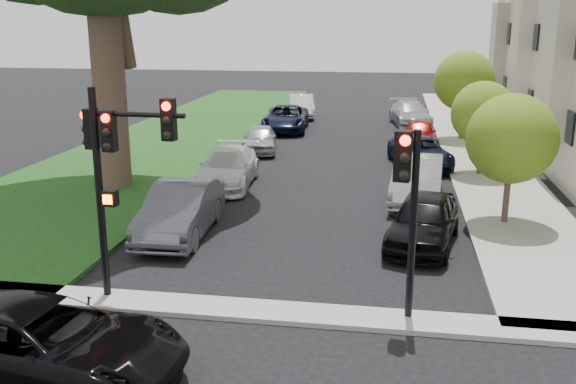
% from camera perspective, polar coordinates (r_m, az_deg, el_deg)
% --- Properties ---
extents(ground, '(140.00, 140.00, 0.00)m').
position_cam_1_polar(ground, '(12.70, -3.81, -14.66)').
color(ground, black).
rests_on(ground, ground).
extents(grass_strip, '(8.00, 44.00, 0.12)m').
position_cam_1_polar(grass_strip, '(37.13, -8.99, 5.24)').
color(grass_strip, '#183211').
rests_on(grass_strip, ground).
extents(sidewalk_right, '(3.50, 44.00, 0.12)m').
position_cam_1_polar(sidewalk_right, '(35.52, 16.00, 4.39)').
color(sidewalk_right, '#A19F9A').
rests_on(sidewalk_right, ground).
extents(sidewalk_cross, '(60.00, 1.00, 0.12)m').
position_cam_1_polar(sidewalk_cross, '(14.40, -1.98, -10.58)').
color(sidewalk_cross, '#A19F9A').
rests_on(sidewalk_cross, ground).
extents(house_d, '(7.70, 7.55, 15.97)m').
position_cam_1_polar(house_d, '(42.38, 23.65, 14.74)').
color(house_d, gray).
rests_on(house_d, ground).
extents(small_tree_a, '(2.77, 2.77, 4.16)m').
position_cam_1_polar(small_tree_a, '(20.82, 19.27, 4.48)').
color(small_tree_a, brown).
rests_on(small_tree_a, ground).
extents(small_tree_b, '(2.62, 2.62, 3.92)m').
position_cam_1_polar(small_tree_b, '(27.39, 16.98, 6.70)').
color(small_tree_b, brown).
rests_on(small_tree_b, ground).
extents(small_tree_c, '(3.17, 3.17, 4.75)m').
position_cam_1_polar(small_tree_c, '(35.43, 15.41, 9.48)').
color(small_tree_c, brown).
rests_on(small_tree_c, ground).
extents(traffic_signal_main, '(2.39, 0.62, 4.90)m').
position_cam_1_polar(traffic_signal_main, '(14.58, -15.22, 3.02)').
color(traffic_signal_main, black).
rests_on(traffic_signal_main, ground).
extents(traffic_signal_secondary, '(0.55, 0.45, 4.17)m').
position_cam_1_polar(traffic_signal_secondary, '(13.35, 10.59, 0.13)').
color(traffic_signal_secondary, black).
rests_on(traffic_signal_secondary, ground).
extents(car_cross_near, '(5.51, 2.94, 1.47)m').
position_cam_1_polar(car_cross_near, '(12.50, -21.09, -12.41)').
color(car_cross_near, black).
rests_on(car_cross_near, ground).
extents(car_parked_0, '(2.52, 4.63, 1.49)m').
position_cam_1_polar(car_parked_0, '(18.75, 11.96, -2.47)').
color(car_parked_0, black).
rests_on(car_parked_0, ground).
extents(car_parked_1, '(2.04, 4.94, 1.59)m').
position_cam_1_polar(car_parked_1, '(23.23, 11.42, 1.09)').
color(car_parked_1, '#999BA0').
rests_on(car_parked_1, ground).
extents(car_parked_2, '(3.07, 5.03, 1.30)m').
position_cam_1_polar(car_parked_2, '(28.81, 11.68, 3.48)').
color(car_parked_2, black).
rests_on(car_parked_2, ground).
extents(car_parked_3, '(1.81, 4.08, 1.36)m').
position_cam_1_polar(car_parked_3, '(33.66, 11.64, 5.18)').
color(car_parked_3, maroon).
rests_on(car_parked_3, ground).
extents(car_parked_4, '(2.86, 5.29, 1.46)m').
position_cam_1_polar(car_parked_4, '(40.24, 10.81, 6.87)').
color(car_parked_4, '#999BA0').
rests_on(car_parked_4, ground).
extents(car_parked_5, '(1.88, 4.87, 1.58)m').
position_cam_1_polar(car_parked_5, '(19.40, -9.53, -1.61)').
color(car_parked_5, '#3F4247').
rests_on(car_parked_5, ground).
extents(car_parked_6, '(2.33, 5.08, 1.44)m').
position_cam_1_polar(car_parked_6, '(25.08, -5.38, 2.17)').
color(car_parked_6, silver).
rests_on(car_parked_6, ground).
extents(car_parked_7, '(2.17, 4.03, 1.30)m').
position_cam_1_polar(car_parked_7, '(31.44, -2.49, 4.73)').
color(car_parked_7, '#999BA0').
rests_on(car_parked_7, ground).
extents(car_parked_8, '(2.80, 5.43, 1.46)m').
position_cam_1_polar(car_parked_8, '(37.56, -0.20, 6.57)').
color(car_parked_8, black).
rests_on(car_parked_8, ground).
extents(car_parked_9, '(2.38, 4.66, 1.46)m').
position_cam_1_polar(car_parked_9, '(42.94, 1.20, 7.64)').
color(car_parked_9, silver).
rests_on(car_parked_9, ground).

